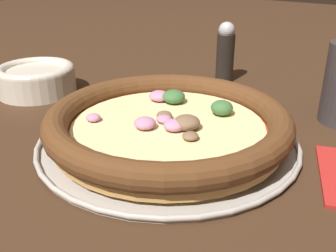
{
  "coord_description": "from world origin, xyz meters",
  "views": [
    {
      "loc": [
        -0.25,
        0.36,
        0.22
      ],
      "look_at": [
        0.0,
        0.0,
        0.02
      ],
      "focal_mm": 42.0,
      "sensor_mm": 36.0,
      "label": 1
    }
  ],
  "objects_px": {
    "bowl_near": "(36,78)",
    "pepper_shaker": "(225,52)",
    "pizza_tray": "(168,140)",
    "pizza": "(168,123)"
  },
  "relations": [
    {
      "from": "pizza",
      "to": "pizza_tray",
      "type": "bearing_deg",
      "value": 98.41
    },
    {
      "from": "pizza_tray",
      "to": "pepper_shaker",
      "type": "relative_size",
      "value": 3.02
    },
    {
      "from": "bowl_near",
      "to": "pepper_shaker",
      "type": "bearing_deg",
      "value": -133.27
    },
    {
      "from": "bowl_near",
      "to": "pepper_shaker",
      "type": "xyz_separation_m",
      "value": [
        -0.23,
        -0.24,
        0.03
      ]
    },
    {
      "from": "pizza_tray",
      "to": "pepper_shaker",
      "type": "xyz_separation_m",
      "value": [
        0.06,
        -0.27,
        0.05
      ]
    },
    {
      "from": "pizza",
      "to": "pepper_shaker",
      "type": "relative_size",
      "value": 2.81
    },
    {
      "from": "pizza_tray",
      "to": "pizza",
      "type": "height_order",
      "value": "pizza"
    },
    {
      "from": "pizza",
      "to": "pepper_shaker",
      "type": "distance_m",
      "value": 0.28
    },
    {
      "from": "bowl_near",
      "to": "pepper_shaker",
      "type": "height_order",
      "value": "pepper_shaker"
    },
    {
      "from": "bowl_near",
      "to": "pepper_shaker",
      "type": "distance_m",
      "value": 0.33
    }
  ]
}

